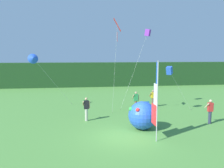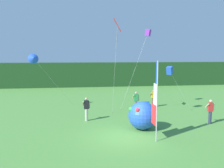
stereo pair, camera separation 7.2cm
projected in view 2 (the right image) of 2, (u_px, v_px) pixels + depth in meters
ground_plane at (125, 137)px, 14.42m from camera, size 120.00×120.00×0.00m
distant_treeline at (97, 74)px, 37.25m from camera, size 80.00×2.40×3.67m
banner_flag at (155, 102)px, 13.68m from camera, size 0.06×1.03×4.59m
person_near_banner at (136, 101)px, 20.93m from camera, size 0.55×0.48×1.70m
person_mid_field at (86, 108)px, 17.77m from camera, size 0.55×0.48×1.76m
person_far_left at (210, 111)px, 17.01m from camera, size 0.55×0.48×1.75m
person_far_right at (153, 98)px, 22.40m from camera, size 0.55×0.48×1.61m
inflatable_balloon at (142, 116)px, 15.73m from camera, size 1.92×1.86×1.86m
folding_chair at (147, 106)px, 20.58m from camera, size 0.51×0.51×0.89m
kite_blue_delta_0 at (34, 58)px, 20.61m from camera, size 3.63×2.79×5.06m
kite_purple_box_1 at (148, 33)px, 20.84m from camera, size 2.70×0.60×7.12m
kite_blue_box_2 at (170, 71)px, 19.88m from camera, size 2.74×1.04×3.96m
kite_red_diamond_3 at (117, 28)px, 18.12m from camera, size 0.65×1.86×7.61m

